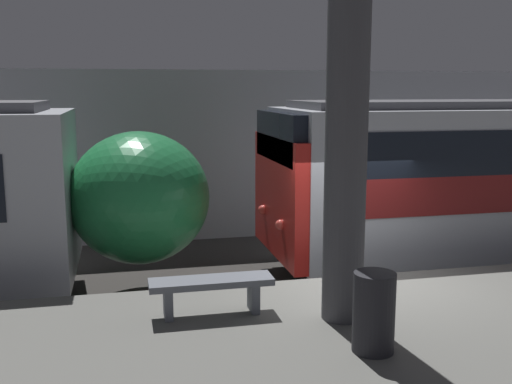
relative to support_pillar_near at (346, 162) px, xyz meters
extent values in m
plane|color=#33302D|center=(0.88, 1.51, -2.82)|extent=(120.00, 120.00, 0.00)
cube|color=slate|center=(0.88, -0.76, -2.35)|extent=(40.00, 4.55, 0.93)
cube|color=#939399|center=(0.88, 7.85, -0.77)|extent=(50.00, 0.15, 4.09)
cylinder|color=#47474C|center=(0.00, 0.00, 0.00)|extent=(0.49, 0.49, 3.77)
ellipsoid|color=#238447|center=(-2.24, 3.96, -1.02)|extent=(2.42, 2.71, 2.28)
sphere|color=#F2EFCC|center=(-1.29, 3.96, -1.43)|extent=(0.20, 0.20, 0.20)
cube|color=red|center=(0.27, 3.96, -1.11)|extent=(0.25, 2.89, 2.17)
cube|color=black|center=(0.27, 3.96, -0.02)|extent=(0.25, 2.59, 0.87)
sphere|color=#EA4C42|center=(0.12, 3.29, -1.49)|extent=(0.18, 0.18, 0.18)
sphere|color=#EA4C42|center=(0.12, 4.62, -1.49)|extent=(0.18, 0.18, 0.18)
cube|color=slate|center=(-2.04, 0.46, -1.68)|extent=(0.10, 0.32, 0.41)
cube|color=slate|center=(-0.99, 0.46, -1.68)|extent=(0.10, 0.32, 0.41)
cube|color=slate|center=(-1.51, 0.46, -1.47)|extent=(1.50, 0.40, 0.08)
cylinder|color=#232328|center=(-0.02, -0.95, -1.46)|extent=(0.44, 0.44, 0.85)
camera|label=1|loc=(-2.51, -6.44, 0.84)|focal=42.00mm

